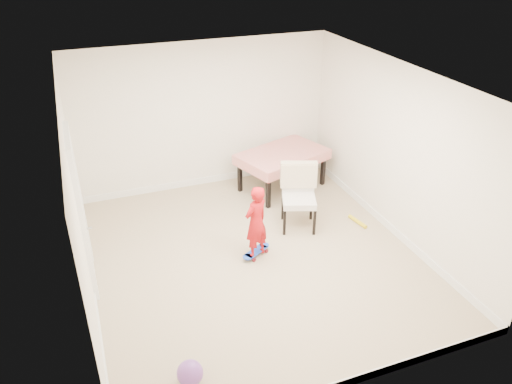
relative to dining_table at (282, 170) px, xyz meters
name	(u,v)px	position (x,y,z in m)	size (l,w,h in m)	color
ground	(254,257)	(-1.22, -1.83, -0.35)	(5.00, 5.00, 0.00)	tan
ceiling	(254,82)	(-1.22, -1.83, 2.23)	(4.50, 5.00, 0.04)	silver
wall_back	(204,117)	(-1.22, 0.65, 0.95)	(4.50, 0.04, 2.60)	silver
wall_front	(349,291)	(-1.22, -4.31, 0.95)	(4.50, 0.04, 2.60)	silver
wall_left	(79,207)	(-3.45, -1.83, 0.95)	(0.04, 5.00, 2.60)	silver
wall_right	(396,153)	(1.01, -1.83, 0.95)	(0.04, 5.00, 2.60)	silver
door	(82,214)	(-3.44, -1.53, 0.67)	(0.10, 0.94, 2.11)	white
baseboard_back	(207,180)	(-1.22, 0.66, -0.29)	(4.50, 0.02, 0.12)	white
baseboard_left	(94,289)	(-3.46, -1.83, -0.29)	(0.02, 5.00, 0.12)	white
baseboard_right	(386,224)	(1.02, -1.83, -0.29)	(0.02, 5.00, 0.12)	white
dining_table	(282,170)	(0.00, 0.00, 0.00)	(1.51, 0.96, 0.71)	red
dining_chair	(299,198)	(-0.28, -1.31, 0.16)	(0.56, 0.64, 1.03)	silver
skateboard	(256,253)	(-1.18, -1.80, -0.31)	(0.52, 0.19, 0.08)	blue
child	(256,224)	(-1.20, -1.84, 0.20)	(0.40, 0.27, 1.11)	#B41217
balloon	(190,373)	(-2.63, -3.69, -0.21)	(0.28, 0.28, 0.28)	purple
foam_toy	(358,221)	(0.66, -1.56, -0.32)	(0.06, 0.06, 0.40)	yellow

